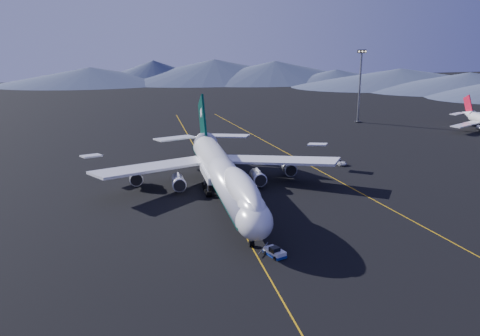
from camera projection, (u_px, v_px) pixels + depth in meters
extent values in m
plane|color=black|center=(224.00, 199.00, 119.80)|extent=(500.00, 500.00, 0.00)
cube|color=#C8900B|center=(224.00, 199.00, 119.80)|extent=(0.25, 220.00, 0.01)
cube|color=#C8900B|center=(333.00, 178.00, 135.28)|extent=(28.08, 198.09, 0.01)
cone|color=#414C65|center=(90.00, 74.00, 327.72)|extent=(100.00, 100.00, 12.00)
cone|color=#414C65|center=(215.00, 71.00, 344.06)|extent=(100.00, 100.00, 12.00)
cone|color=#414C65|center=(336.00, 73.00, 335.78)|extent=(100.00, 100.00, 12.00)
cone|color=#414C65|center=(470.00, 78.00, 303.79)|extent=(100.00, 100.00, 12.00)
cylinder|color=silver|center=(224.00, 175.00, 118.28)|extent=(6.50, 56.00, 6.50)
ellipsoid|color=silver|center=(254.00, 220.00, 91.93)|extent=(6.50, 10.40, 6.50)
ellipsoid|color=silver|center=(242.00, 190.00, 100.20)|extent=(5.13, 25.16, 5.85)
cube|color=black|center=(256.00, 218.00, 89.73)|extent=(3.60, 1.61, 1.29)
cone|color=silver|center=(203.00, 140.00, 149.12)|extent=(6.50, 12.00, 6.50)
cube|color=#033027|center=(223.00, 178.00, 119.47)|extent=(6.24, 60.00, 1.10)
cube|color=silver|center=(220.00, 173.00, 123.76)|extent=(7.50, 13.00, 1.60)
cube|color=silver|center=(155.00, 167.00, 126.28)|extent=(30.62, 23.28, 2.83)
cube|color=silver|center=(273.00, 160.00, 132.15)|extent=(30.62, 23.28, 2.83)
cylinder|color=slate|center=(178.00, 182.00, 124.29)|extent=(2.90, 5.50, 2.90)
cylinder|color=slate|center=(136.00, 176.00, 128.48)|extent=(2.90, 5.50, 2.90)
cylinder|color=slate|center=(257.00, 177.00, 128.13)|extent=(2.90, 5.50, 2.90)
cylinder|color=slate|center=(287.00, 167.00, 136.17)|extent=(2.90, 5.50, 2.90)
cube|color=#033027|center=(203.00, 123.00, 146.83)|extent=(0.55, 14.11, 15.94)
cube|color=silver|center=(175.00, 138.00, 148.91)|extent=(12.39, 9.47, 0.98)
cube|color=silver|center=(228.00, 136.00, 151.95)|extent=(12.39, 9.47, 0.98)
cylinder|color=black|center=(251.00, 244.00, 94.71)|extent=(0.90, 1.10, 1.10)
cube|color=silver|center=(275.00, 252.00, 90.95)|extent=(3.33, 4.46, 1.00)
cube|color=navy|center=(275.00, 254.00, 91.05)|extent=(3.48, 4.66, 0.45)
cube|color=black|center=(275.00, 248.00, 90.75)|extent=(1.89, 1.89, 0.82)
cone|color=silver|center=(468.00, 114.00, 204.16)|extent=(3.57, 6.58, 3.57)
cube|color=silver|center=(466.00, 124.00, 190.18)|extent=(15.78, 10.65, 0.33)
cube|color=#B7102A|center=(468.00, 104.00, 203.63)|extent=(0.33, 6.41, 7.57)
imported|color=silver|center=(339.00, 162.00, 147.80)|extent=(3.94, 5.56, 1.41)
cylinder|color=black|center=(358.00, 122.00, 207.93)|extent=(2.56, 2.56, 0.43)
cylinder|color=slate|center=(360.00, 88.00, 204.37)|extent=(0.75, 0.75, 26.71)
cube|color=black|center=(362.00, 51.00, 200.67)|extent=(3.42, 0.85, 1.28)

